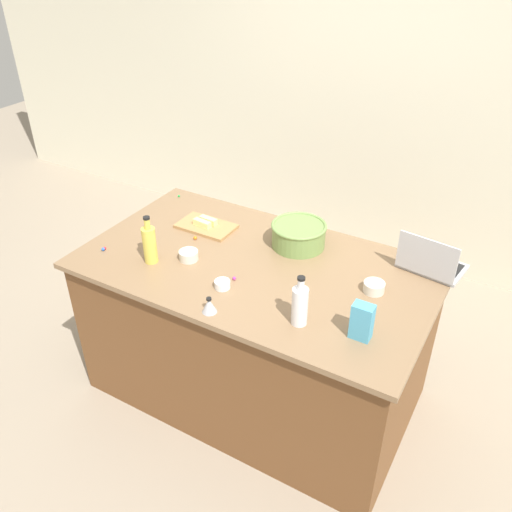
# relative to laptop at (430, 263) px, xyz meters

# --- Properties ---
(ground_plane) EXTENTS (12.00, 12.00, 0.00)m
(ground_plane) POSITION_rel_laptop_xyz_m (-0.79, -0.39, -0.95)
(ground_plane) COLOR gray
(wall_back) EXTENTS (8.00, 0.10, 2.60)m
(wall_back) POSITION_rel_laptop_xyz_m (-0.79, 1.48, 0.35)
(wall_back) COLOR beige
(wall_back) RESTS_ON ground
(island_counter) EXTENTS (1.82, 1.04, 0.90)m
(island_counter) POSITION_rel_laptop_xyz_m (-0.79, -0.39, -0.50)
(island_counter) COLOR brown
(island_counter) RESTS_ON ground
(laptop) EXTENTS (0.34, 0.27, 0.22)m
(laptop) POSITION_rel_laptop_xyz_m (0.00, 0.00, 0.00)
(laptop) COLOR #B7B7BC
(laptop) RESTS_ON island_counter
(mixing_bowl_large) EXTENTS (0.30, 0.30, 0.13)m
(mixing_bowl_large) POSITION_rel_laptop_xyz_m (-0.68, -0.11, 0.02)
(mixing_bowl_large) COLOR #72934C
(mixing_bowl_large) RESTS_ON island_counter
(bottle_oil) EXTENTS (0.07, 0.07, 0.26)m
(bottle_oil) POSITION_rel_laptop_xyz_m (-1.27, -0.64, 0.06)
(bottle_oil) COLOR #DBC64C
(bottle_oil) RESTS_ON island_counter
(bottle_vinegar) EXTENTS (0.07, 0.07, 0.25)m
(bottle_vinegar) POSITION_rel_laptop_xyz_m (-0.39, -0.70, 0.05)
(bottle_vinegar) COLOR white
(bottle_vinegar) RESTS_ON island_counter
(cutting_board) EXTENTS (0.33, 0.20, 0.02)m
(cutting_board) POSITION_rel_laptop_xyz_m (-1.22, -0.20, -0.04)
(cutting_board) COLOR #AD7F4C
(cutting_board) RESTS_ON island_counter
(butter_stick_left) EXTENTS (0.11, 0.05, 0.04)m
(butter_stick_left) POSITION_rel_laptop_xyz_m (-1.23, -0.23, -0.01)
(butter_stick_left) COLOR #F4E58C
(butter_stick_left) RESTS_ON cutting_board
(butter_stick_right) EXTENTS (0.11, 0.04, 0.04)m
(butter_stick_right) POSITION_rel_laptop_xyz_m (-1.22, -0.18, -0.01)
(butter_stick_right) COLOR #F4E58C
(butter_stick_right) RESTS_ON cutting_board
(ramekin_small) EXTENTS (0.10, 0.10, 0.05)m
(ramekin_small) POSITION_rel_laptop_xyz_m (-1.11, -0.52, -0.02)
(ramekin_small) COLOR beige
(ramekin_small) RESTS_ON island_counter
(ramekin_medium) EXTENTS (0.08, 0.08, 0.04)m
(ramekin_medium) POSITION_rel_laptop_xyz_m (-0.82, -0.65, -0.03)
(ramekin_medium) COLOR white
(ramekin_medium) RESTS_ON island_counter
(ramekin_wide) EXTENTS (0.10, 0.10, 0.05)m
(ramekin_wide) POSITION_rel_laptop_xyz_m (-0.18, -0.31, -0.02)
(ramekin_wide) COLOR beige
(ramekin_wide) RESTS_ON island_counter
(kitchen_timer) EXTENTS (0.07, 0.07, 0.08)m
(kitchen_timer) POSITION_rel_laptop_xyz_m (-0.77, -0.83, -0.01)
(kitchen_timer) COLOR #B2B2B7
(kitchen_timer) RESTS_ON island_counter
(candy_bag) EXTENTS (0.09, 0.06, 0.17)m
(candy_bag) POSITION_rel_laptop_xyz_m (-0.12, -0.65, 0.04)
(candy_bag) COLOR #4CA5CC
(candy_bag) RESTS_ON island_counter
(candy_0) EXTENTS (0.02, 0.02, 0.02)m
(candy_0) POSITION_rel_laptop_xyz_m (-1.56, -0.68, -0.04)
(candy_0) COLOR blue
(candy_0) RESTS_ON island_counter
(candy_1) EXTENTS (0.02, 0.02, 0.02)m
(candy_1) POSITION_rel_laptop_xyz_m (-1.20, -0.34, -0.04)
(candy_1) COLOR orange
(candy_1) RESTS_ON island_counter
(candy_2) EXTENTS (0.02, 0.02, 0.02)m
(candy_2) POSITION_rel_laptop_xyz_m (-1.56, -0.67, -0.04)
(candy_2) COLOR red
(candy_2) RESTS_ON island_counter
(candy_3) EXTENTS (0.02, 0.02, 0.02)m
(candy_3) POSITION_rel_laptop_xyz_m (-0.81, -0.56, -0.04)
(candy_3) COLOR #CC3399
(candy_3) RESTS_ON island_counter
(candy_4) EXTENTS (0.01, 0.01, 0.01)m
(candy_4) POSITION_rel_laptop_xyz_m (-1.60, 0.03, -0.04)
(candy_4) COLOR green
(candy_4) RESTS_ON island_counter
(candy_5) EXTENTS (0.01, 0.01, 0.01)m
(candy_5) POSITION_rel_laptop_xyz_m (-0.81, -0.05, -0.04)
(candy_5) COLOR blue
(candy_5) RESTS_ON island_counter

